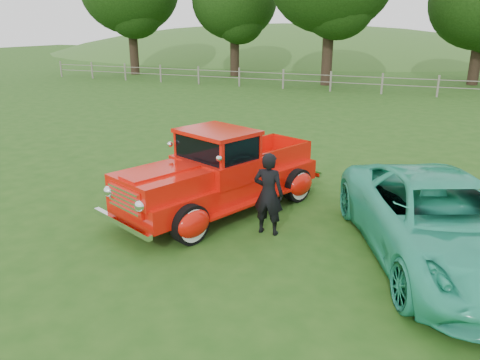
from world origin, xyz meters
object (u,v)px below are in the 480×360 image
at_px(teal_sedan, 442,221).
at_px(man, 268,194).
at_px(tree_mid_west, 234,1).
at_px(red_pickup, 220,175).

height_order(teal_sedan, man, man).
xyz_separation_m(tree_mid_west, red_pickup, (11.18, -25.85, -4.75)).
bearing_deg(teal_sedan, man, 157.59).
height_order(red_pickup, man, red_pickup).
distance_m(teal_sedan, man, 3.03).
relative_size(red_pickup, man, 3.29).
relative_size(tree_mid_west, red_pickup, 1.60).
distance_m(red_pickup, teal_sedan, 4.43).
relative_size(red_pickup, teal_sedan, 1.01).
bearing_deg(red_pickup, man, -6.34).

